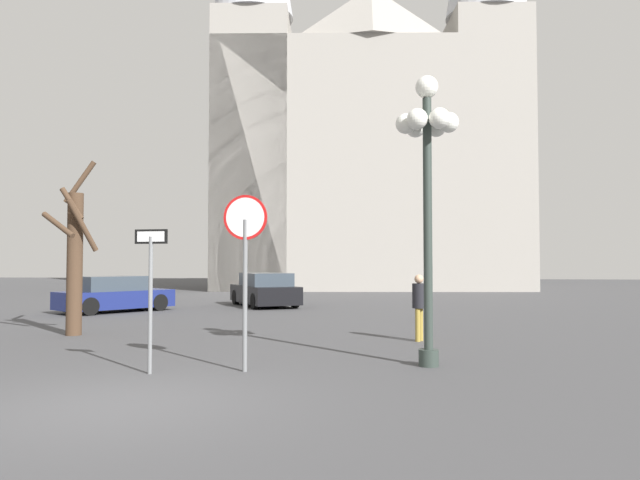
# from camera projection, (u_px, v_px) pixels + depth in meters

# --- Properties ---
(ground_plane) EXTENTS (120.00, 120.00, 0.00)m
(ground_plane) POSITION_uv_depth(u_px,v_px,m) (115.00, 405.00, 7.67)
(ground_plane) COLOR #424244
(cathedral) EXTENTS (22.14, 14.21, 36.88)m
(cathedral) POSITION_uv_depth(u_px,v_px,m) (367.00, 125.00, 42.29)
(cathedral) COLOR gray
(cathedral) RESTS_ON ground
(stop_sign) EXTENTS (0.78, 0.09, 3.03)m
(stop_sign) POSITION_uv_depth(u_px,v_px,m) (245.00, 247.00, 10.12)
(stop_sign) COLOR slate
(stop_sign) RESTS_ON ground
(one_way_arrow_sign) EXTENTS (0.60, 0.09, 2.43)m
(one_way_arrow_sign) POSITION_uv_depth(u_px,v_px,m) (151.00, 284.00, 9.89)
(one_way_arrow_sign) COLOR slate
(one_way_arrow_sign) RESTS_ON ground
(street_lamp) EXTENTS (1.15, 1.04, 5.28)m
(street_lamp) POSITION_uv_depth(u_px,v_px,m) (427.00, 158.00, 10.70)
(street_lamp) COLOR #2D3833
(street_lamp) RESTS_ON ground
(bare_tree) EXTENTS (1.33, 1.25, 4.58)m
(bare_tree) POSITION_uv_depth(u_px,v_px,m) (75.00, 256.00, 15.11)
(bare_tree) COLOR #473323
(bare_tree) RESTS_ON ground
(parked_car_near_black) EXTENTS (3.79, 4.71, 1.42)m
(parked_car_near_black) POSITION_uv_depth(u_px,v_px,m) (265.00, 290.00, 25.04)
(parked_car_near_black) COLOR black
(parked_car_near_black) RESTS_ON ground
(parked_car_far_navy) EXTENTS (3.79, 4.38, 1.35)m
(parked_car_far_navy) POSITION_uv_depth(u_px,v_px,m) (114.00, 295.00, 22.14)
(parked_car_far_navy) COLOR navy
(parked_car_far_navy) RESTS_ON ground
(pedestrian_walking) EXTENTS (0.32, 0.32, 1.58)m
(pedestrian_walking) POSITION_uv_depth(u_px,v_px,m) (419.00, 301.00, 13.95)
(pedestrian_walking) COLOR olive
(pedestrian_walking) RESTS_ON ground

